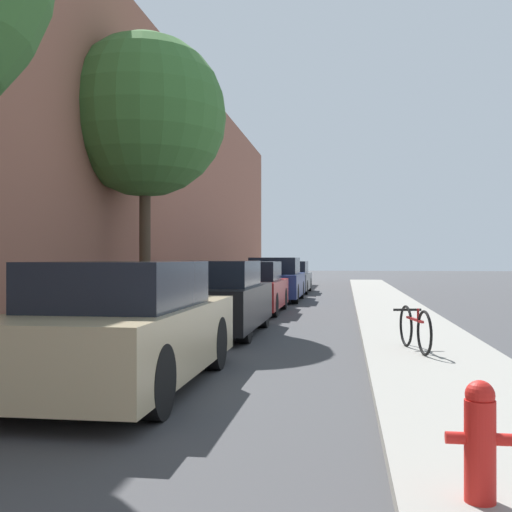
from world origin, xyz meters
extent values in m
plane|color=#3D3D3F|center=(0.00, 16.00, 0.00)|extent=(120.00, 120.00, 0.00)
cube|color=gray|center=(-2.90, 16.00, 0.06)|extent=(2.00, 52.00, 0.12)
cube|color=gray|center=(2.90, 16.00, 0.06)|extent=(2.00, 52.00, 0.12)
cube|color=#9E604C|center=(-4.25, 16.00, 4.15)|extent=(0.70, 52.00, 8.30)
cylinder|color=black|center=(-1.70, 9.35, 0.36)|extent=(0.22, 0.72, 0.72)
cylinder|color=black|center=(-0.17, 9.35, 0.36)|extent=(0.22, 0.72, 0.72)
cylinder|color=black|center=(-1.70, 6.65, 0.36)|extent=(0.22, 0.72, 0.72)
cylinder|color=black|center=(-0.17, 6.65, 0.36)|extent=(0.22, 0.72, 0.72)
cube|color=tan|center=(-0.93, 8.00, 0.58)|extent=(1.74, 4.37, 0.77)
cube|color=black|center=(-0.93, 7.83, 1.22)|extent=(1.53, 2.27, 0.52)
cylinder|color=black|center=(-1.80, 14.53, 0.34)|extent=(0.22, 0.68, 0.68)
cylinder|color=black|center=(-0.18, 14.53, 0.34)|extent=(0.22, 0.68, 0.68)
cylinder|color=black|center=(-1.80, 12.01, 0.34)|extent=(0.22, 0.68, 0.68)
cylinder|color=black|center=(-0.18, 12.01, 0.34)|extent=(0.22, 0.68, 0.68)
cube|color=black|center=(-0.99, 13.27, 0.58)|extent=(1.84, 4.08, 0.78)
cube|color=black|center=(-0.99, 13.11, 1.22)|extent=(1.62, 2.12, 0.50)
cylinder|color=black|center=(-1.75, 19.43, 0.32)|extent=(0.22, 0.63, 0.63)
cylinder|color=black|center=(-0.23, 19.43, 0.32)|extent=(0.22, 0.63, 0.63)
cylinder|color=black|center=(-1.75, 16.96, 0.32)|extent=(0.22, 0.63, 0.63)
cylinder|color=black|center=(-0.23, 16.96, 0.32)|extent=(0.22, 0.63, 0.63)
cube|color=maroon|center=(-0.99, 18.20, 0.54)|extent=(1.72, 3.99, 0.73)
cube|color=black|center=(-0.99, 18.04, 1.16)|extent=(1.52, 2.07, 0.52)
cylinder|color=black|center=(-1.64, 24.44, 0.33)|extent=(0.22, 0.67, 0.67)
cylinder|color=black|center=(-0.05, 24.44, 0.33)|extent=(0.22, 0.67, 0.67)
cylinder|color=black|center=(-1.64, 21.80, 0.33)|extent=(0.22, 0.67, 0.67)
cylinder|color=black|center=(-0.05, 21.80, 0.33)|extent=(0.22, 0.67, 0.67)
cube|color=navy|center=(-0.85, 23.12, 0.57)|extent=(1.81, 4.26, 0.78)
cube|color=black|center=(-0.85, 22.95, 1.25)|extent=(1.59, 2.21, 0.58)
cylinder|color=black|center=(-1.53, 29.77, 0.30)|extent=(0.22, 0.60, 0.60)
cylinder|color=black|center=(-0.06, 29.77, 0.30)|extent=(0.22, 0.60, 0.60)
cylinder|color=black|center=(-1.53, 27.11, 0.30)|extent=(0.22, 0.60, 0.60)
cylinder|color=black|center=(-0.06, 27.11, 0.30)|extent=(0.22, 0.60, 0.60)
cube|color=slate|center=(-0.80, 28.44, 0.51)|extent=(1.67, 4.30, 0.70)
cube|color=black|center=(-0.80, 28.27, 1.12)|extent=(1.47, 2.23, 0.52)
cylinder|color=#4C3A2B|center=(-3.02, 15.04, 1.96)|extent=(0.26, 0.26, 3.69)
sphere|color=#3D7033|center=(-3.02, 15.04, 4.85)|extent=(3.80, 3.80, 3.80)
cylinder|color=red|center=(2.38, 4.70, 0.41)|extent=(0.18, 0.18, 0.59)
sphere|color=red|center=(2.38, 4.70, 0.74)|extent=(0.17, 0.17, 0.17)
cylinder|color=red|center=(2.24, 4.70, 0.48)|extent=(0.12, 0.07, 0.07)
cylinder|color=red|center=(2.51, 4.70, 0.48)|extent=(0.12, 0.07, 0.07)
torus|color=black|center=(2.56, 11.14, 0.45)|extent=(0.16, 0.65, 0.66)
torus|color=black|center=(2.73, 10.20, 0.45)|extent=(0.16, 0.65, 0.66)
cube|color=maroon|center=(2.65, 10.67, 0.60)|extent=(0.18, 0.79, 0.04)
cylinder|color=maroon|center=(2.68, 10.50, 0.69)|extent=(0.04, 0.04, 0.18)
cube|color=black|center=(2.57, 11.06, 0.71)|extent=(0.44, 0.12, 0.04)
camera|label=1|loc=(1.61, 0.93, 1.53)|focal=44.07mm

